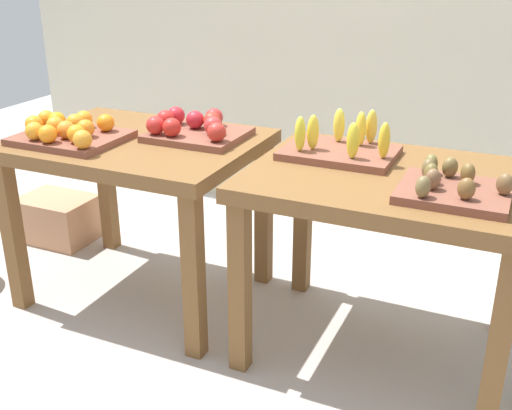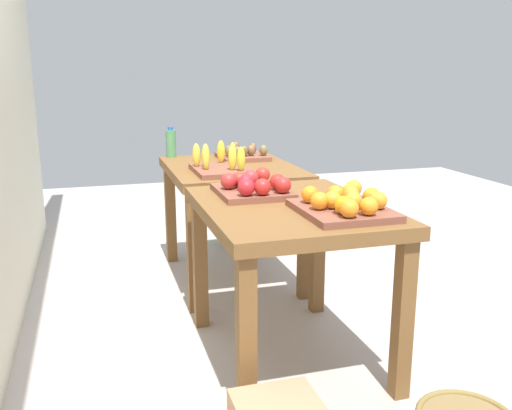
# 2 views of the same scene
# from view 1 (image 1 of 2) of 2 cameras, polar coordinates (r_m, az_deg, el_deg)

# --- Properties ---
(ground_plane) EXTENTS (8.00, 8.00, 0.00)m
(ground_plane) POSITION_cam_1_polar(r_m,az_deg,el_deg) (2.87, -0.23, -10.17)
(ground_plane) COLOR #B2A9A4
(display_table_left) EXTENTS (1.04, 0.80, 0.77)m
(display_table_left) POSITION_cam_1_polar(r_m,az_deg,el_deg) (2.84, -10.60, 3.77)
(display_table_left) COLOR brown
(display_table_left) RESTS_ON ground_plane
(display_table_right) EXTENTS (1.04, 0.80, 0.77)m
(display_table_right) POSITION_cam_1_polar(r_m,az_deg,el_deg) (2.41, 11.93, 0.27)
(display_table_right) COLOR brown
(display_table_right) RESTS_ON ground_plane
(orange_bin) EXTENTS (0.45, 0.38, 0.11)m
(orange_bin) POSITION_cam_1_polar(r_m,az_deg,el_deg) (2.82, -16.68, 6.38)
(orange_bin) COLOR brown
(orange_bin) RESTS_ON display_table_left
(apple_bin) EXTENTS (0.41, 0.34, 0.11)m
(apple_bin) POSITION_cam_1_polar(r_m,az_deg,el_deg) (2.76, -5.62, 6.94)
(apple_bin) COLOR brown
(apple_bin) RESTS_ON display_table_left
(banana_crate) EXTENTS (0.44, 0.32, 0.17)m
(banana_crate) POSITION_cam_1_polar(r_m,az_deg,el_deg) (2.53, 7.77, 5.32)
(banana_crate) COLOR brown
(banana_crate) RESTS_ON display_table_right
(kiwi_bin) EXTENTS (0.37, 0.32, 0.10)m
(kiwi_bin) POSITION_cam_1_polar(r_m,az_deg,el_deg) (2.20, 17.35, 1.58)
(kiwi_bin) COLOR brown
(kiwi_bin) RESTS_ON display_table_right
(cardboard_produce_box) EXTENTS (0.40, 0.30, 0.25)m
(cardboard_produce_box) POSITION_cam_1_polar(r_m,az_deg,el_deg) (3.72, -17.52, -1.16)
(cardboard_produce_box) COLOR tan
(cardboard_produce_box) RESTS_ON ground_plane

